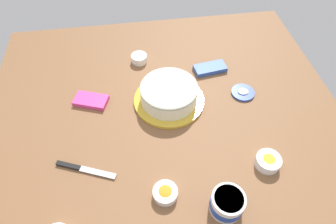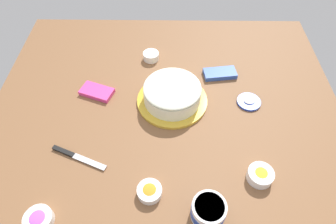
# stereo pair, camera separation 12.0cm
# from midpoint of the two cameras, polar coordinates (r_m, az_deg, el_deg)

# --- Properties ---
(ground_plane) EXTENTS (1.54, 1.54, 0.00)m
(ground_plane) POSITION_cam_midpoint_polar(r_m,az_deg,el_deg) (1.20, -2.97, -3.06)
(ground_plane) COLOR brown
(frosted_cake) EXTENTS (0.31, 0.31, 0.11)m
(frosted_cake) POSITION_cam_midpoint_polar(r_m,az_deg,el_deg) (1.25, -2.56, 3.49)
(frosted_cake) COLOR gold
(frosted_cake) RESTS_ON ground_plane
(frosting_tub) EXTENTS (0.11, 0.11, 0.08)m
(frosting_tub) POSITION_cam_midpoint_polar(r_m,az_deg,el_deg) (1.00, 8.18, -17.70)
(frosting_tub) COLOR white
(frosting_tub) RESTS_ON ground_plane
(frosting_tub_lid) EXTENTS (0.11, 0.11, 0.02)m
(frosting_tub_lid) POSITION_cam_midpoint_polar(r_m,az_deg,el_deg) (1.34, 12.19, 3.67)
(frosting_tub_lid) COLOR #233DAD
(frosting_tub_lid) RESTS_ON ground_plane
(spreading_knife) EXTENTS (0.23, 0.11, 0.01)m
(spreading_knife) POSITION_cam_midpoint_polar(r_m,az_deg,el_deg) (1.15, -19.94, -10.68)
(spreading_knife) COLOR silver
(spreading_knife) RESTS_ON ground_plane
(sprinkle_bowl_orange) EXTENTS (0.09, 0.09, 0.03)m
(sprinkle_bowl_orange) POSITION_cam_midpoint_polar(r_m,az_deg,el_deg) (1.04, -3.99, -15.93)
(sprinkle_bowl_orange) COLOR white
(sprinkle_bowl_orange) RESTS_ON ground_plane
(sprinkle_bowl_blue) EXTENTS (0.08, 0.08, 0.04)m
(sprinkle_bowl_blue) POSITION_cam_midpoint_polar(r_m,az_deg,el_deg) (1.48, -8.10, 10.39)
(sprinkle_bowl_blue) COLOR white
(sprinkle_bowl_blue) RESTS_ON ground_plane
(sprinkle_bowl_yellow) EXTENTS (0.09, 0.09, 0.04)m
(sprinkle_bowl_yellow) POSITION_cam_midpoint_polar(r_m,az_deg,el_deg) (1.13, 16.38, -9.55)
(sprinkle_bowl_yellow) COLOR white
(sprinkle_bowl_yellow) RESTS_ON ground_plane
(candy_box_lower) EXTENTS (0.16, 0.13, 0.02)m
(candy_box_lower) POSITION_cam_midpoint_polar(r_m,az_deg,el_deg) (1.34, -17.56, 2.05)
(candy_box_lower) COLOR #E53D8E
(candy_box_lower) RESTS_ON ground_plane
(candy_box_upper) EXTENTS (0.16, 0.09, 0.02)m
(candy_box_upper) POSITION_cam_midpoint_polar(r_m,az_deg,el_deg) (1.43, 5.95, 8.48)
(candy_box_upper) COLOR #2D51B2
(candy_box_upper) RESTS_ON ground_plane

